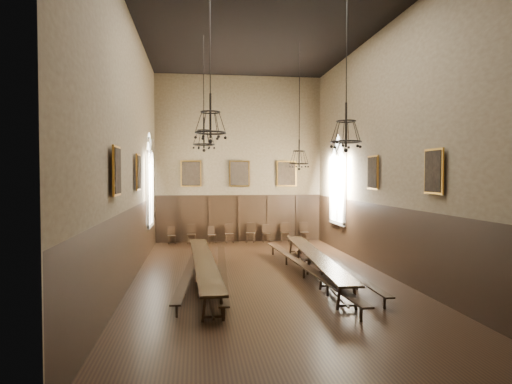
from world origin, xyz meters
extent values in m
cube|color=black|center=(0.00, 0.00, -0.01)|extent=(9.00, 18.00, 0.02)
cube|color=black|center=(0.00, 0.00, 9.01)|extent=(9.00, 18.00, 0.02)
cube|color=#79684B|center=(0.00, 9.01, 4.50)|extent=(9.00, 0.02, 9.00)
cube|color=#79684B|center=(0.00, -9.01, 4.50)|extent=(9.00, 0.02, 9.00)
cube|color=#79684B|center=(-4.51, 0.00, 4.50)|extent=(0.02, 18.00, 9.00)
cube|color=#79684B|center=(4.51, 0.00, 4.50)|extent=(0.02, 18.00, 9.00)
cube|color=black|center=(-2.10, -0.23, 0.73)|extent=(1.03, 9.78, 0.07)
cube|color=black|center=(1.90, 0.25, 0.72)|extent=(1.27, 9.73, 0.07)
cube|color=black|center=(-2.54, 0.23, 0.41)|extent=(0.92, 9.60, 0.05)
cube|color=black|center=(-1.46, -0.14, 0.40)|extent=(0.72, 9.39, 0.05)
cube|color=black|center=(1.38, -0.27, 0.45)|extent=(0.91, 10.51, 0.05)
cube|color=black|center=(2.66, 0.01, 0.38)|extent=(0.30, 9.04, 0.05)
cube|color=black|center=(-3.62, 8.55, 0.43)|extent=(0.45, 0.45, 0.05)
cube|color=black|center=(-3.62, 8.72, 0.66)|extent=(0.40, 0.09, 0.47)
cube|color=black|center=(-2.59, 8.55, 0.48)|extent=(0.46, 0.46, 0.05)
cube|color=black|center=(-2.59, 8.74, 0.74)|extent=(0.45, 0.06, 0.53)
cube|color=black|center=(-1.51, 8.60, 0.42)|extent=(0.48, 0.48, 0.05)
cube|color=black|center=(-1.51, 8.77, 0.65)|extent=(0.38, 0.14, 0.46)
cube|color=black|center=(-0.58, 8.53, 0.47)|extent=(0.46, 0.46, 0.05)
cube|color=black|center=(-0.58, 8.72, 0.73)|extent=(0.44, 0.06, 0.52)
cube|color=black|center=(0.56, 8.55, 0.49)|extent=(0.56, 0.56, 0.05)
cube|color=black|center=(0.56, 8.75, 0.77)|extent=(0.46, 0.16, 0.55)
cube|color=black|center=(1.41, 8.56, 0.44)|extent=(0.41, 0.41, 0.05)
cube|color=black|center=(1.41, 8.73, 0.68)|extent=(0.41, 0.04, 0.49)
cube|color=black|center=(2.45, 8.53, 0.48)|extent=(0.50, 0.50, 0.05)
cube|color=black|center=(2.45, 8.72, 0.75)|extent=(0.45, 0.09, 0.53)
cube|color=black|center=(3.52, 8.51, 0.49)|extent=(0.49, 0.49, 0.05)
cube|color=black|center=(3.52, 8.70, 0.76)|extent=(0.46, 0.08, 0.54)
cylinder|color=black|center=(-2.02, 2.17, 7.42)|extent=(0.03, 0.03, 3.16)
torus|color=black|center=(-2.02, 2.17, 4.79)|extent=(0.85, 0.85, 0.05)
torus|color=black|center=(-2.02, 2.17, 5.34)|extent=(0.54, 0.54, 0.04)
cylinder|color=black|center=(-2.02, 2.17, 5.24)|extent=(0.06, 0.06, 1.20)
cylinder|color=black|center=(1.84, 2.47, 7.03)|extent=(0.03, 0.03, 3.95)
torus|color=black|center=(1.84, 2.47, 4.07)|extent=(0.79, 0.79, 0.05)
torus|color=black|center=(1.84, 2.47, 4.59)|extent=(0.50, 0.50, 0.04)
cylinder|color=black|center=(1.84, 2.47, 4.49)|extent=(0.06, 0.06, 1.12)
cylinder|color=black|center=(-1.90, -2.10, 7.50)|extent=(0.03, 0.03, 2.99)
torus|color=black|center=(-1.90, -2.10, 4.85)|extent=(0.94, 0.94, 0.06)
torus|color=black|center=(-1.90, -2.10, 5.46)|extent=(0.60, 0.60, 0.04)
cylinder|color=black|center=(-1.90, -2.10, 5.35)|extent=(0.07, 0.07, 1.32)
cylinder|color=black|center=(2.12, -2.50, 7.38)|extent=(0.03, 0.03, 3.24)
torus|color=black|center=(2.12, -2.50, 4.59)|extent=(0.95, 0.95, 0.06)
torus|color=black|center=(2.12, -2.50, 5.20)|extent=(0.60, 0.60, 0.04)
cylinder|color=black|center=(2.12, -2.50, 5.09)|extent=(0.07, 0.07, 1.34)
cube|color=#BE852D|center=(-2.60, 8.88, 3.70)|extent=(1.10, 0.12, 1.40)
cube|color=black|center=(-2.60, 8.88, 3.70)|extent=(0.98, 0.02, 1.28)
cube|color=#BE852D|center=(0.00, 8.88, 3.70)|extent=(1.10, 0.12, 1.40)
cube|color=black|center=(0.00, 8.88, 3.70)|extent=(0.98, 0.02, 1.28)
cube|color=#BE852D|center=(2.60, 8.88, 3.70)|extent=(1.10, 0.12, 1.40)
cube|color=black|center=(2.60, 8.88, 3.70)|extent=(0.98, 0.02, 1.28)
cube|color=#BE852D|center=(-4.38, 1.00, 3.70)|extent=(0.12, 1.00, 1.30)
cube|color=black|center=(-4.38, 1.00, 3.70)|extent=(0.02, 0.88, 1.18)
cube|color=#BE852D|center=(-4.38, -3.50, 3.70)|extent=(0.12, 1.00, 1.30)
cube|color=black|center=(-4.38, -3.50, 3.70)|extent=(0.02, 0.88, 1.18)
cube|color=#BE852D|center=(4.38, 1.00, 3.70)|extent=(0.12, 1.00, 1.30)
cube|color=black|center=(4.38, 1.00, 3.70)|extent=(0.02, 0.88, 1.18)
cube|color=#BE852D|center=(4.38, -3.50, 3.70)|extent=(0.12, 1.00, 1.30)
cube|color=black|center=(4.38, -3.50, 3.70)|extent=(0.02, 0.88, 1.18)
camera|label=1|loc=(-2.34, -15.70, 3.56)|focal=32.00mm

